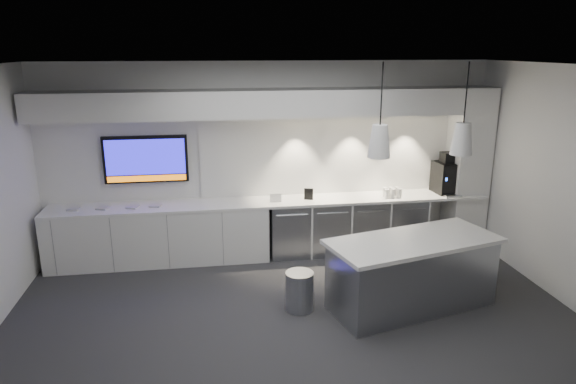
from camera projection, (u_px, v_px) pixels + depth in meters
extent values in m
plane|color=#303033|center=(296.00, 324.00, 6.14)|extent=(7.00, 7.00, 0.00)
plane|color=black|center=(298.00, 67.00, 5.32)|extent=(7.00, 7.00, 0.00)
plane|color=white|center=(270.00, 158.00, 8.10)|extent=(7.00, 0.00, 7.00)
plane|color=white|center=(362.00, 317.00, 3.35)|extent=(7.00, 0.00, 7.00)
cube|color=white|center=(273.00, 202.00, 7.96)|extent=(6.80, 0.65, 0.04)
cube|color=white|center=(160.00, 235.00, 7.83)|extent=(3.30, 0.63, 0.86)
cube|color=#96999E|center=(289.00, 229.00, 8.12)|extent=(0.60, 0.61, 0.85)
cube|color=#96999E|center=(328.00, 226.00, 8.22)|extent=(0.60, 0.61, 0.85)
cube|color=#96999E|center=(366.00, 224.00, 8.31)|extent=(0.60, 0.61, 0.85)
cube|color=#96999E|center=(403.00, 222.00, 8.40)|extent=(0.60, 0.61, 0.85)
cube|color=white|center=(344.00, 153.00, 8.25)|extent=(4.60, 0.03, 1.30)
cube|color=white|center=(272.00, 103.00, 7.57)|extent=(6.90, 0.60, 0.40)
cube|color=white|center=(467.00, 168.00, 8.35)|extent=(0.55, 0.55, 2.60)
cube|color=black|center=(146.00, 159.00, 7.76)|extent=(1.25, 0.06, 0.72)
cube|color=#1813B9|center=(145.00, 157.00, 7.71)|extent=(1.17, 0.00, 0.54)
cube|color=orange|center=(147.00, 178.00, 7.80)|extent=(1.17, 0.00, 0.09)
cube|color=#96999E|center=(412.00, 275.00, 6.47)|extent=(2.18, 1.30, 0.86)
cube|color=white|center=(414.00, 241.00, 6.34)|extent=(2.31, 1.43, 0.05)
cylinder|color=#96999E|center=(299.00, 291.00, 6.43)|extent=(0.41, 0.41, 0.50)
cube|color=black|center=(446.00, 177.00, 8.34)|extent=(0.40, 0.44, 0.50)
cube|color=black|center=(448.00, 157.00, 8.25)|extent=(0.22, 0.22, 0.17)
cube|color=#96999E|center=(451.00, 195.00, 8.19)|extent=(0.29, 0.22, 0.03)
cube|color=black|center=(309.00, 194.00, 7.98)|extent=(0.14, 0.06, 0.18)
cube|color=white|center=(276.00, 198.00, 7.86)|extent=(0.18, 0.03, 0.14)
cube|color=#BBBBBB|center=(73.00, 209.00, 7.50)|extent=(0.17, 0.17, 0.02)
cube|color=#BBBBBB|center=(103.00, 208.00, 7.55)|extent=(0.20, 0.20, 0.02)
cube|color=#BBBBBB|center=(133.00, 207.00, 7.60)|extent=(0.20, 0.20, 0.02)
cube|color=#BBBBBB|center=(155.00, 206.00, 7.67)|extent=(0.19, 0.19, 0.02)
cone|color=white|center=(379.00, 141.00, 5.92)|extent=(0.27, 0.27, 0.38)
cylinder|color=black|center=(382.00, 94.00, 5.77)|extent=(0.02, 0.02, 0.70)
cone|color=white|center=(462.00, 139.00, 6.07)|extent=(0.27, 0.27, 0.38)
cylinder|color=black|center=(467.00, 93.00, 5.92)|extent=(0.02, 0.02, 0.70)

